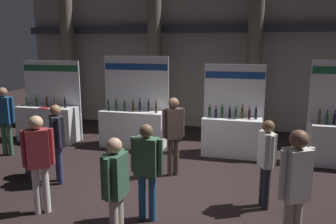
{
  "coord_description": "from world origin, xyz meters",
  "views": [
    {
      "loc": [
        1.64,
        -6.11,
        2.86
      ],
      "look_at": [
        -0.12,
        0.6,
        1.44
      ],
      "focal_mm": 35.35,
      "sensor_mm": 36.0,
      "label": 1
    }
  ],
  "objects_px": {
    "visitor_0": "(266,158)",
    "visitor_7": "(57,137)",
    "visitor_9": "(173,130)",
    "visitor_2": "(39,157)",
    "visitor_1": "(5,115)",
    "exhibitor_booth_2": "(232,133)",
    "visitor_5": "(295,185)",
    "trash_bin": "(34,161)",
    "exhibitor_booth_1": "(133,124)",
    "visitor_4": "(147,164)",
    "exhibitor_booth_0": "(48,120)",
    "visitor_8": "(115,184)"
  },
  "relations": [
    {
      "from": "exhibitor_booth_2",
      "to": "trash_bin",
      "type": "distance_m",
      "value": 4.84
    },
    {
      "from": "visitor_4",
      "to": "visitor_5",
      "type": "xyz_separation_m",
      "value": [
        2.19,
        -0.52,
        0.12
      ]
    },
    {
      "from": "exhibitor_booth_2",
      "to": "visitor_4",
      "type": "distance_m",
      "value": 3.87
    },
    {
      "from": "visitor_5",
      "to": "visitor_9",
      "type": "xyz_separation_m",
      "value": [
        -2.23,
        2.47,
        -0.05
      ]
    },
    {
      "from": "visitor_0",
      "to": "visitor_1",
      "type": "relative_size",
      "value": 0.89
    },
    {
      "from": "visitor_7",
      "to": "visitor_9",
      "type": "distance_m",
      "value": 2.43
    },
    {
      "from": "trash_bin",
      "to": "visitor_4",
      "type": "distance_m",
      "value": 3.25
    },
    {
      "from": "exhibitor_booth_1",
      "to": "visitor_0",
      "type": "bearing_deg",
      "value": -38.74
    },
    {
      "from": "visitor_0",
      "to": "visitor_9",
      "type": "xyz_separation_m",
      "value": [
        -1.92,
        1.03,
        0.11
      ]
    },
    {
      "from": "exhibitor_booth_2",
      "to": "trash_bin",
      "type": "height_order",
      "value": "exhibitor_booth_2"
    },
    {
      "from": "exhibitor_booth_0",
      "to": "visitor_4",
      "type": "height_order",
      "value": "exhibitor_booth_0"
    },
    {
      "from": "visitor_0",
      "to": "visitor_9",
      "type": "bearing_deg",
      "value": 40.68
    },
    {
      "from": "visitor_1",
      "to": "visitor_9",
      "type": "relative_size",
      "value": 1.02
    },
    {
      "from": "visitor_9",
      "to": "visitor_5",
      "type": "bearing_deg",
      "value": 99.03
    },
    {
      "from": "visitor_1",
      "to": "visitor_2",
      "type": "bearing_deg",
      "value": -47.54
    },
    {
      "from": "trash_bin",
      "to": "exhibitor_booth_2",
      "type": "bearing_deg",
      "value": 31.98
    },
    {
      "from": "visitor_0",
      "to": "visitor_4",
      "type": "relative_size",
      "value": 0.98
    },
    {
      "from": "visitor_0",
      "to": "exhibitor_booth_1",
      "type": "bearing_deg",
      "value": 30.17
    },
    {
      "from": "trash_bin",
      "to": "visitor_1",
      "type": "height_order",
      "value": "visitor_1"
    },
    {
      "from": "exhibitor_booth_0",
      "to": "exhibitor_booth_2",
      "type": "relative_size",
      "value": 1.01
    },
    {
      "from": "visitor_2",
      "to": "visitor_7",
      "type": "height_order",
      "value": "visitor_2"
    },
    {
      "from": "exhibitor_booth_0",
      "to": "visitor_1",
      "type": "distance_m",
      "value": 1.54
    },
    {
      "from": "visitor_4",
      "to": "visitor_8",
      "type": "height_order",
      "value": "visitor_8"
    },
    {
      "from": "exhibitor_booth_0",
      "to": "visitor_0",
      "type": "bearing_deg",
      "value": -23.66
    },
    {
      "from": "exhibitor_booth_2",
      "to": "visitor_2",
      "type": "relative_size",
      "value": 1.37
    },
    {
      "from": "exhibitor_booth_0",
      "to": "exhibitor_booth_1",
      "type": "distance_m",
      "value": 2.67
    },
    {
      "from": "visitor_1",
      "to": "visitor_2",
      "type": "xyz_separation_m",
      "value": [
        2.74,
        -2.43,
        -0.06
      ]
    },
    {
      "from": "exhibitor_booth_1",
      "to": "visitor_0",
      "type": "relative_size",
      "value": 1.59
    },
    {
      "from": "trash_bin",
      "to": "visitor_5",
      "type": "xyz_separation_m",
      "value": [
        5.18,
        -1.64,
        0.73
      ]
    },
    {
      "from": "visitor_5",
      "to": "visitor_8",
      "type": "xyz_separation_m",
      "value": [
        -2.37,
        -0.32,
        -0.11
      ]
    },
    {
      "from": "visitor_0",
      "to": "visitor_7",
      "type": "xyz_separation_m",
      "value": [
        -4.14,
        0.05,
        0.08
      ]
    },
    {
      "from": "exhibitor_booth_1",
      "to": "visitor_4",
      "type": "bearing_deg",
      "value": -66.36
    },
    {
      "from": "exhibitor_booth_2",
      "to": "visitor_0",
      "type": "distance_m",
      "value": 2.89
    },
    {
      "from": "visitor_4",
      "to": "exhibitor_booth_0",
      "type": "bearing_deg",
      "value": -35.07
    },
    {
      "from": "exhibitor_booth_0",
      "to": "visitor_7",
      "type": "relative_size",
      "value": 1.43
    },
    {
      "from": "visitor_8",
      "to": "visitor_9",
      "type": "relative_size",
      "value": 0.93
    },
    {
      "from": "visitor_7",
      "to": "visitor_9",
      "type": "relative_size",
      "value": 0.95
    },
    {
      "from": "visitor_9",
      "to": "visitor_7",
      "type": "bearing_deg",
      "value": -9.09
    },
    {
      "from": "visitor_5",
      "to": "visitor_7",
      "type": "relative_size",
      "value": 1.09
    },
    {
      "from": "visitor_1",
      "to": "visitor_4",
      "type": "relative_size",
      "value": 1.1
    },
    {
      "from": "visitor_0",
      "to": "trash_bin",
      "type": "bearing_deg",
      "value": 66.5
    },
    {
      "from": "exhibitor_booth_1",
      "to": "visitor_2",
      "type": "xyz_separation_m",
      "value": [
        -0.18,
        -3.99,
        0.38
      ]
    },
    {
      "from": "visitor_0",
      "to": "visitor_5",
      "type": "xyz_separation_m",
      "value": [
        0.31,
        -1.44,
        0.16
      ]
    },
    {
      "from": "visitor_1",
      "to": "visitor_7",
      "type": "xyz_separation_m",
      "value": [
        2.31,
        -1.21,
        -0.08
      ]
    },
    {
      "from": "exhibitor_booth_0",
      "to": "exhibitor_booth_2",
      "type": "distance_m",
      "value": 5.42
    },
    {
      "from": "exhibitor_booth_0",
      "to": "visitor_7",
      "type": "xyz_separation_m",
      "value": [
        2.05,
        -2.67,
        0.38
      ]
    },
    {
      "from": "visitor_2",
      "to": "visitor_5",
      "type": "bearing_deg",
      "value": 142.71
    },
    {
      "from": "exhibitor_booth_2",
      "to": "visitor_7",
      "type": "bearing_deg",
      "value": -141.05
    },
    {
      "from": "exhibitor_booth_0",
      "to": "visitor_4",
      "type": "bearing_deg",
      "value": -40.14
    },
    {
      "from": "exhibitor_booth_2",
      "to": "visitor_5",
      "type": "relative_size",
      "value": 1.3
    }
  ]
}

